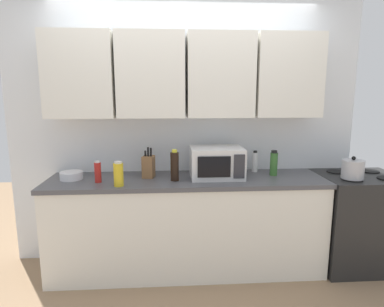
# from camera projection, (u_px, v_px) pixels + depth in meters

# --- Properties ---
(wall_back_with_cabinets) EXTENTS (3.41, 0.38, 2.60)m
(wall_back_with_cabinets) POSITION_uv_depth(u_px,v_px,m) (185.00, 103.00, 3.13)
(wall_back_with_cabinets) COLOR white
(wall_back_with_cabinets) RESTS_ON ground_plane
(counter_run) EXTENTS (2.54, 0.63, 0.90)m
(counter_run) POSITION_uv_depth(u_px,v_px,m) (187.00, 224.00, 3.11)
(counter_run) COLOR white
(counter_run) RESTS_ON ground_plane
(stove_range) EXTENTS (0.76, 0.64, 0.91)m
(stove_range) POSITION_uv_depth(u_px,v_px,m) (357.00, 220.00, 3.20)
(stove_range) COLOR black
(stove_range) RESTS_ON ground_plane
(kettle) EXTENTS (0.19, 0.19, 0.20)m
(kettle) POSITION_uv_depth(u_px,v_px,m) (353.00, 169.00, 2.95)
(kettle) COLOR #B2B2B7
(kettle) RESTS_ON stove_range
(microwave) EXTENTS (0.48, 0.37, 0.28)m
(microwave) POSITION_uv_depth(u_px,v_px,m) (217.00, 162.00, 3.03)
(microwave) COLOR silver
(microwave) RESTS_ON counter_run
(knife_block) EXTENTS (0.12, 0.14, 0.28)m
(knife_block) POSITION_uv_depth(u_px,v_px,m) (149.00, 166.00, 3.04)
(knife_block) COLOR brown
(knife_block) RESTS_ON counter_run
(bottle_soy_dark) EXTENTS (0.07, 0.07, 0.28)m
(bottle_soy_dark) POSITION_uv_depth(u_px,v_px,m) (175.00, 166.00, 2.92)
(bottle_soy_dark) COLOR black
(bottle_soy_dark) RESTS_ON counter_run
(bottle_white_jar) EXTENTS (0.06, 0.06, 0.21)m
(bottle_white_jar) POSITION_uv_depth(u_px,v_px,m) (255.00, 162.00, 3.25)
(bottle_white_jar) COLOR white
(bottle_white_jar) RESTS_ON counter_run
(bottle_red_sauce) EXTENTS (0.06, 0.06, 0.19)m
(bottle_red_sauce) POSITION_uv_depth(u_px,v_px,m) (98.00, 172.00, 2.87)
(bottle_red_sauce) COLOR red
(bottle_red_sauce) RESTS_ON counter_run
(bottle_yellow_mustard) EXTENTS (0.08, 0.08, 0.21)m
(bottle_yellow_mustard) POSITION_uv_depth(u_px,v_px,m) (118.00, 174.00, 2.75)
(bottle_yellow_mustard) COLOR gold
(bottle_yellow_mustard) RESTS_ON counter_run
(bottle_green_oil) EXTENTS (0.07, 0.07, 0.24)m
(bottle_green_oil) POSITION_uv_depth(u_px,v_px,m) (274.00, 163.00, 3.11)
(bottle_green_oil) COLOR #386B2D
(bottle_green_oil) RESTS_ON counter_run
(bowl_ceramic_small) EXTENTS (0.20, 0.20, 0.07)m
(bowl_ceramic_small) POSITION_uv_depth(u_px,v_px,m) (71.00, 176.00, 2.98)
(bowl_ceramic_small) COLOR silver
(bowl_ceramic_small) RESTS_ON counter_run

